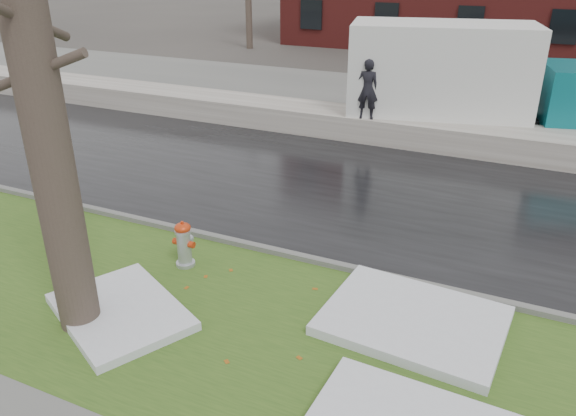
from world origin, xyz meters
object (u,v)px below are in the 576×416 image
at_px(tree, 36,79).
at_px(box_truck, 477,80).
at_px(fire_hydrant, 184,242).
at_px(worker, 367,89).

distance_m(tree, box_truck, 12.88).
bearing_deg(tree, fire_hydrant, 77.44).
relative_size(box_truck, worker, 5.91).
height_order(box_truck, worker, box_truck).
bearing_deg(fire_hydrant, worker, 83.85).
bearing_deg(box_truck, worker, -158.92).
bearing_deg(worker, box_truck, -154.03).
bearing_deg(fire_hydrant, box_truck, 70.00).
xyz_separation_m(fire_hydrant, box_truck, (3.45, 10.00, 1.25)).
distance_m(fire_hydrant, worker, 8.26).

